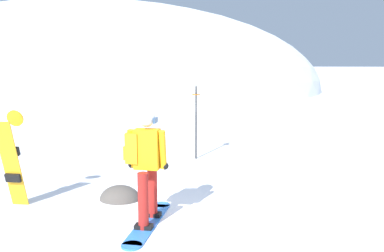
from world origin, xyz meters
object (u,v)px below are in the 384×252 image
at_px(spare_snowboard, 12,160).
at_px(rock_dark, 120,199).
at_px(snowboarder_main, 145,163).
at_px(piste_marker_near, 196,116).

distance_m(spare_snowboard, rock_dark, 1.89).
xyz_separation_m(snowboarder_main, rock_dark, (-0.71, 1.00, -0.92)).
relative_size(spare_snowboard, piste_marker_near, 0.87).
distance_m(snowboarder_main, rock_dark, 1.53).
height_order(piste_marker_near, rock_dark, piste_marker_near).
distance_m(spare_snowboard, piste_marker_near, 4.58).
height_order(snowboarder_main, piste_marker_near, piste_marker_near).
height_order(snowboarder_main, rock_dark, snowboarder_main).
bearing_deg(snowboarder_main, rock_dark, 125.30).
relative_size(snowboarder_main, spare_snowboard, 1.14).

